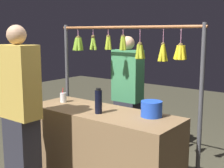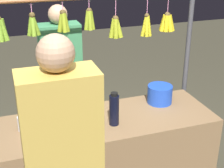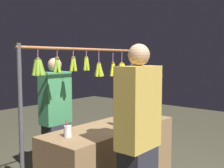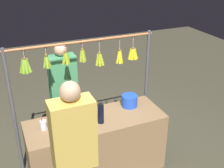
{
  "view_description": "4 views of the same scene",
  "coord_description": "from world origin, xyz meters",
  "px_view_note": "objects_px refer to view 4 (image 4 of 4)",
  "views": [
    {
      "loc": [
        -2.04,
        2.47,
        1.66
      ],
      "look_at": [
        -0.14,
        0.0,
        1.13
      ],
      "focal_mm": 49.25,
      "sensor_mm": 36.0,
      "label": 1
    },
    {
      "loc": [
        0.7,
        2.2,
        2.12
      ],
      "look_at": [
        -0.05,
        0.0,
        1.12
      ],
      "focal_mm": 53.14,
      "sensor_mm": 36.0,
      "label": 2
    },
    {
      "loc": [
        2.45,
        2.04,
        1.61
      ],
      "look_at": [
        0.0,
        0.0,
        1.31
      ],
      "focal_mm": 44.75,
      "sensor_mm": 36.0,
      "label": 3
    },
    {
      "loc": [
        1.0,
        2.84,
        2.75
      ],
      "look_at": [
        -0.22,
        0.0,
        1.27
      ],
      "focal_mm": 45.52,
      "sensor_mm": 36.0,
      "label": 4
    }
  ],
  "objects_px": {
    "vendor_person": "(64,97)",
    "customer_person": "(75,162)",
    "water_bottle": "(101,114)",
    "drink_cup": "(43,125)",
    "blue_bucket": "(129,101)"
  },
  "relations": [
    {
      "from": "water_bottle",
      "to": "vendor_person",
      "type": "relative_size",
      "value": 0.17
    },
    {
      "from": "water_bottle",
      "to": "blue_bucket",
      "type": "relative_size",
      "value": 1.25
    },
    {
      "from": "vendor_person",
      "to": "water_bottle",
      "type": "bearing_deg",
      "value": 105.22
    },
    {
      "from": "customer_person",
      "to": "water_bottle",
      "type": "bearing_deg",
      "value": -130.1
    },
    {
      "from": "drink_cup",
      "to": "vendor_person",
      "type": "xyz_separation_m",
      "value": [
        -0.44,
        -0.73,
        -0.08
      ]
    },
    {
      "from": "water_bottle",
      "to": "drink_cup",
      "type": "bearing_deg",
      "value": -11.43
    },
    {
      "from": "drink_cup",
      "to": "vendor_person",
      "type": "bearing_deg",
      "value": -120.71
    },
    {
      "from": "drink_cup",
      "to": "customer_person",
      "type": "xyz_separation_m",
      "value": [
        -0.17,
        0.73,
        -0.02
      ]
    },
    {
      "from": "drink_cup",
      "to": "customer_person",
      "type": "distance_m",
      "value": 0.75
    },
    {
      "from": "blue_bucket",
      "to": "drink_cup",
      "type": "height_order",
      "value": "drink_cup"
    },
    {
      "from": "blue_bucket",
      "to": "drink_cup",
      "type": "bearing_deg",
      "value": 4.58
    },
    {
      "from": "vendor_person",
      "to": "drink_cup",
      "type": "bearing_deg",
      "value": 59.29
    },
    {
      "from": "blue_bucket",
      "to": "drink_cup",
      "type": "distance_m",
      "value": 1.18
    },
    {
      "from": "blue_bucket",
      "to": "vendor_person",
      "type": "height_order",
      "value": "vendor_person"
    },
    {
      "from": "vendor_person",
      "to": "customer_person",
      "type": "height_order",
      "value": "customer_person"
    }
  ]
}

